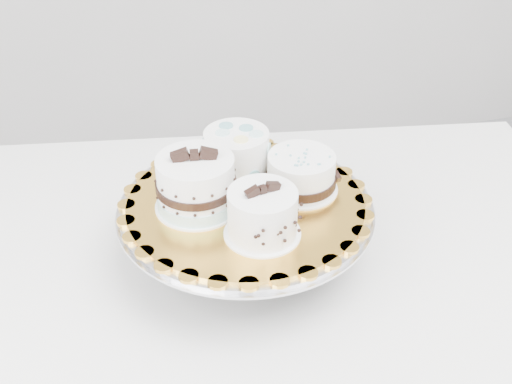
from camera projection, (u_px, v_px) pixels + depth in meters
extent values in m
cube|color=silver|center=(237.00, 274.00, 0.99)|extent=(1.32, 0.99, 0.04)
cube|color=silver|center=(458.00, 278.00, 1.53)|extent=(0.06, 0.06, 0.71)
cylinder|color=gray|center=(246.00, 254.00, 0.99)|extent=(0.17, 0.17, 0.01)
cylinder|color=gray|center=(246.00, 234.00, 0.97)|extent=(0.11, 0.11, 0.09)
cylinder|color=silver|center=(246.00, 207.00, 0.94)|extent=(0.37, 0.37, 0.01)
cylinder|color=silver|center=(246.00, 208.00, 0.94)|extent=(0.38, 0.38, 0.00)
cylinder|color=gold|center=(246.00, 202.00, 0.93)|extent=(0.43, 0.43, 0.01)
cylinder|color=white|center=(262.00, 233.00, 0.87)|extent=(0.11, 0.11, 0.00)
cylinder|color=white|center=(262.00, 213.00, 0.85)|extent=(0.11, 0.11, 0.07)
cylinder|color=white|center=(197.00, 205.00, 0.92)|extent=(0.12, 0.12, 0.00)
cylinder|color=white|center=(196.00, 182.00, 0.90)|extent=(0.12, 0.12, 0.08)
cylinder|color=#ABD8D9|center=(197.00, 199.00, 0.92)|extent=(0.11, 0.11, 0.02)
cylinder|color=black|center=(196.00, 184.00, 0.90)|extent=(0.11, 0.11, 0.01)
cylinder|color=white|center=(237.00, 173.00, 0.99)|extent=(0.11, 0.11, 0.00)
cylinder|color=white|center=(237.00, 153.00, 0.97)|extent=(0.11, 0.11, 0.07)
cylinder|color=white|center=(300.00, 188.00, 0.96)|extent=(0.11, 0.11, 0.00)
cylinder|color=white|center=(301.00, 172.00, 0.94)|extent=(0.11, 0.11, 0.05)
cylinder|color=black|center=(301.00, 180.00, 0.95)|extent=(0.10, 0.10, 0.01)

